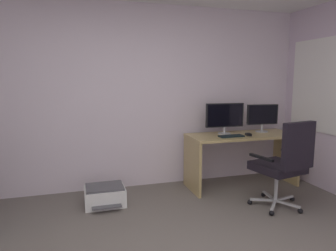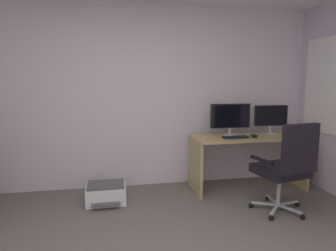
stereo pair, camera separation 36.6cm
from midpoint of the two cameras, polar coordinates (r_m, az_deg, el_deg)
The scene contains 8 objects.
wall_back at distance 4.31m, azimuth -4.90°, elevation 5.23°, with size 5.24×0.10×2.54m, color silver.
desk at distance 4.44m, azimuth 17.02°, elevation -4.31°, with size 1.55×0.61×0.75m.
monitor_main at distance 4.34m, azimuth 13.94°, elevation 1.55°, with size 0.56×0.18×0.44m.
monitor_secondary at distance 4.63m, azimuth 20.83°, elevation 1.50°, with size 0.48×0.18×0.41m.
keyboard at distance 4.17m, azimuth 14.97°, elevation -2.16°, with size 0.34×0.13×0.02m, color black.
computer_mouse at distance 4.29m, azimuth 18.13°, elevation -1.90°, with size 0.06×0.10×0.03m, color black.
office_chair at distance 3.73m, azimuth 23.96°, elevation -6.75°, with size 0.64×0.68×1.06m.
printer at distance 3.93m, azimuth -8.85°, elevation -12.41°, with size 0.48×0.46×0.24m.
Camera 2 is at (-0.27, -1.91, 1.52)m, focal length 32.66 mm.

